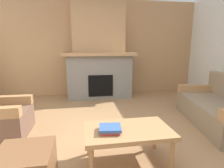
# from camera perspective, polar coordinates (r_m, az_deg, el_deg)

# --- Properties ---
(ground) EXTENTS (9.00, 9.00, 0.00)m
(ground) POSITION_cam_1_polar(r_m,az_deg,el_deg) (2.73, 1.83, -18.14)
(ground) COLOR #9E754C
(wall_back_wood_panel) EXTENTS (6.00, 0.12, 2.70)m
(wall_back_wood_panel) POSITION_cam_1_polar(r_m,az_deg,el_deg) (5.35, -4.64, 11.34)
(wall_back_wood_panel) COLOR tan
(wall_back_wood_panel) RESTS_ON ground
(fireplace) EXTENTS (1.90, 0.82, 2.70)m
(fireplace) POSITION_cam_1_polar(r_m,az_deg,el_deg) (4.98, -4.21, 9.21)
(fireplace) COLOR gray
(fireplace) RESTS_ON ground
(couch) EXTENTS (1.17, 1.93, 0.85)m
(couch) POSITION_cam_1_polar(r_m,az_deg,el_deg) (3.75, 31.21, -6.76)
(couch) COLOR #847056
(couch) RESTS_ON ground
(coffee_table) EXTENTS (1.00, 0.60, 0.43)m
(coffee_table) POSITION_cam_1_polar(r_m,az_deg,el_deg) (2.17, 5.02, -15.23)
(coffee_table) COLOR #A87A4C
(coffee_table) RESTS_ON ground
(book_stack_near_edge) EXTENTS (0.27, 0.24, 0.06)m
(book_stack_near_edge) POSITION_cam_1_polar(r_m,az_deg,el_deg) (2.04, -0.58, -14.14)
(book_stack_near_edge) COLOR #B23833
(book_stack_near_edge) RESTS_ON coffee_table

